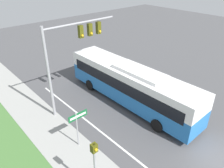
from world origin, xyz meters
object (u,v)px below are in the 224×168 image
signal_gantry (72,48)px  street_sign (78,123)px  pedestrian_signal (95,162)px  bus (130,83)px

signal_gantry → street_sign: size_ratio=2.67×
pedestrian_signal → bus: bearing=33.0°
signal_gantry → pedestrian_signal: (-3.61, -7.11, -2.76)m
pedestrian_signal → street_sign: (1.26, 3.30, -0.43)m
bus → street_sign: size_ratio=4.82×
signal_gantry → street_sign: 5.49m
bus → signal_gantry: 5.41m
bus → pedestrian_signal: size_ratio=3.72×
signal_gantry → bus: bearing=-33.6°
signal_gantry → pedestrian_signal: 8.43m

